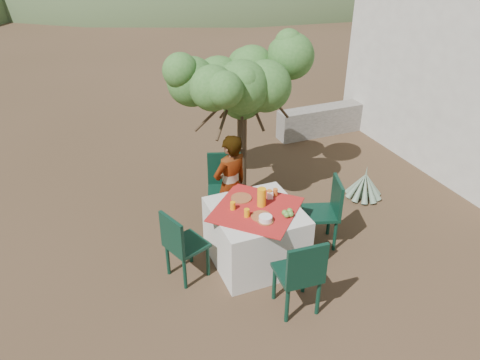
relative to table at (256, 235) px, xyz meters
name	(u,v)px	position (x,y,z in m)	size (l,w,h in m)	color
ground	(232,287)	(-0.45, -0.36, -0.38)	(160.00, 160.00, 0.00)	#3C2D1B
table	(256,235)	(0.00, 0.00, 0.00)	(1.30, 1.30, 0.76)	silver
chair_far	(224,185)	(-0.03, 1.01, 0.16)	(0.58, 0.58, 0.98)	black
chair_near	(301,273)	(0.08, -0.98, 0.15)	(0.47, 0.47, 0.96)	black
chair_left	(181,243)	(-0.93, 0.03, 0.12)	(0.54, 0.54, 0.90)	black
chair_right	(327,209)	(0.99, -0.01, 0.14)	(0.54, 0.54, 0.93)	black
person	(230,186)	(-0.06, 0.68, 0.34)	(0.52, 0.34, 1.44)	#8C6651
shrub_tree	(245,88)	(0.51, 1.58, 1.29)	(1.80, 1.77, 2.12)	#433321
agave	(364,186)	(2.14, 0.74, -0.18)	(0.56, 0.56, 0.59)	gray
stone_wall	(339,118)	(3.15, 3.04, -0.10)	(2.60, 0.35, 0.55)	gray
plate_far	(241,198)	(-0.07, 0.28, 0.39)	(0.26, 0.26, 0.01)	brown
plate_near	(261,216)	(-0.01, -0.17, 0.39)	(0.24, 0.24, 0.01)	brown
glass_far	(233,206)	(-0.26, 0.10, 0.43)	(0.06, 0.06, 0.10)	#FFA010
glass_near	(247,213)	(-0.16, -0.11, 0.43)	(0.06, 0.06, 0.10)	#FFA010
juice_pitcher	(262,197)	(0.09, 0.04, 0.50)	(0.11, 0.11, 0.23)	#FFA010
bowl_plate	(265,221)	(-0.01, -0.27, 0.39)	(0.19, 0.19, 0.01)	brown
white_bowl	(265,218)	(-0.01, -0.27, 0.42)	(0.15, 0.15, 0.06)	white
jar_left	(269,194)	(0.25, 0.16, 0.44)	(0.07, 0.07, 0.11)	#CF6724
jar_right	(275,192)	(0.34, 0.19, 0.43)	(0.06, 0.06, 0.09)	#CF6724
napkin_holder	(270,195)	(0.25, 0.15, 0.43)	(0.07, 0.04, 0.09)	white
fruit_cluster	(288,213)	(0.28, -0.27, 0.42)	(0.14, 0.13, 0.07)	#579335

